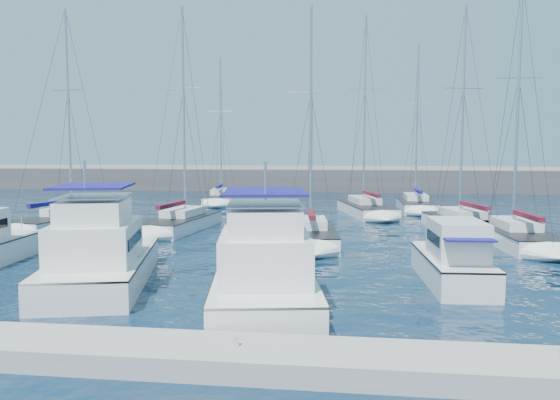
# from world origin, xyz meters

# --- Properties ---
(ground) EXTENTS (220.00, 220.00, 0.00)m
(ground) POSITION_xyz_m (0.00, 0.00, 0.00)
(ground) COLOR black
(ground) RESTS_ON ground
(breakwater) EXTENTS (160.00, 6.00, 4.45)m
(breakwater) POSITION_xyz_m (0.00, 52.00, 1.05)
(breakwater) COLOR #424244
(breakwater) RESTS_ON ground
(dock) EXTENTS (40.00, 2.20, 0.60)m
(dock) POSITION_xyz_m (0.00, -11.00, 0.30)
(dock) COLOR gray
(dock) RESTS_ON ground
(dock_cleat_centre) EXTENTS (0.16, 0.16, 0.25)m
(dock_cleat_centre) POSITION_xyz_m (0.00, -11.00, 0.72)
(dock_cleat_centre) COLOR silver
(dock_cleat_centre) RESTS_ON dock
(motor_yacht_port_inner) EXTENTS (5.84, 10.06, 4.69)m
(motor_yacht_port_inner) POSITION_xyz_m (-7.41, -3.25, 1.13)
(motor_yacht_port_inner) COLOR silver
(motor_yacht_port_inner) RESTS_ON ground
(motor_yacht_stbd_inner) EXTENTS (5.22, 10.12, 4.69)m
(motor_yacht_stbd_inner) POSITION_xyz_m (-0.16, -5.21, 1.13)
(motor_yacht_stbd_inner) COLOR silver
(motor_yacht_stbd_inner) RESTS_ON ground
(motor_yacht_stbd_outer) EXTENTS (2.71, 6.82, 3.20)m
(motor_yacht_stbd_outer) POSITION_xyz_m (7.24, -1.05, 0.94)
(motor_yacht_stbd_outer) COLOR silver
(motor_yacht_stbd_outer) RESTS_ON ground
(sailboat_mid_a) EXTENTS (4.72, 9.05, 16.08)m
(sailboat_mid_a) POSITION_xyz_m (-17.64, 12.39, 0.53)
(sailboat_mid_a) COLOR silver
(sailboat_mid_a) RESTS_ON ground
(sailboat_mid_b) EXTENTS (4.01, 9.20, 16.12)m
(sailboat_mid_b) POSITION_xyz_m (-9.06, 12.72, 0.53)
(sailboat_mid_b) COLOR silver
(sailboat_mid_b) RESTS_ON ground
(sailboat_mid_c) EXTENTS (3.82, 8.08, 14.62)m
(sailboat_mid_c) POSITION_xyz_m (0.53, 8.07, 0.53)
(sailboat_mid_c) COLOR silver
(sailboat_mid_c) RESTS_ON ground
(sailboat_mid_d) EXTENTS (4.97, 9.28, 16.04)m
(sailboat_mid_d) POSITION_xyz_m (10.82, 14.67, 0.53)
(sailboat_mid_d) COLOR silver
(sailboat_mid_d) RESTS_ON ground
(sailboat_mid_e) EXTENTS (3.66, 8.63, 15.98)m
(sailboat_mid_e) POSITION_xyz_m (12.81, 9.20, 0.53)
(sailboat_mid_e) COLOR silver
(sailboat_mid_e) RESTS_ON ground
(sailboat_back_a) EXTENTS (4.22, 8.90, 15.74)m
(sailboat_back_a) POSITION_xyz_m (-10.83, 32.14, 0.53)
(sailboat_back_a) COLOR silver
(sailboat_back_a) RESTS_ON ground
(sailboat_back_b) EXTENTS (5.37, 10.37, 17.81)m
(sailboat_back_b) POSITION_xyz_m (4.28, 24.02, 0.54)
(sailboat_back_b) COLOR silver
(sailboat_back_b) RESTS_ON ground
(sailboat_back_c) EXTENTS (3.07, 8.84, 16.05)m
(sailboat_back_c) POSITION_xyz_m (9.07, 28.02, 0.53)
(sailboat_back_c) COLOR silver
(sailboat_back_c) RESTS_ON ground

